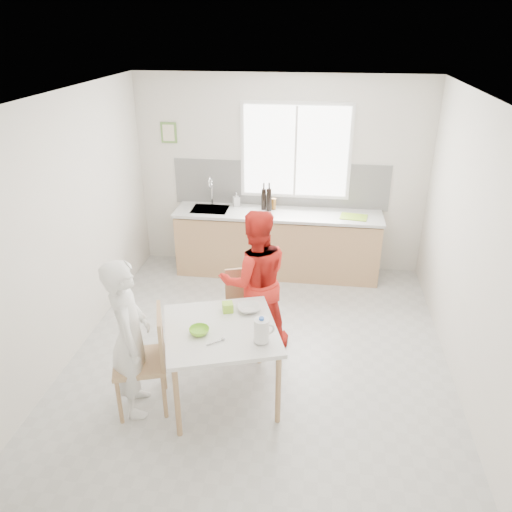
{
  "coord_description": "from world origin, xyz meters",
  "views": [
    {
      "loc": [
        0.55,
        -4.45,
        3.31
      ],
      "look_at": [
        -0.07,
        0.2,
        1.08
      ],
      "focal_mm": 35.0,
      "sensor_mm": 36.0,
      "label": 1
    }
  ],
  "objects": [
    {
      "name": "person_white",
      "position": [
        -1.04,
        -0.97,
        0.77
      ],
      "size": [
        0.52,
        0.64,
        1.53
      ],
      "primitive_type": "imported",
      "rotation": [
        0.0,
        0.0,
        1.89
      ],
      "color": "white",
      "rests_on": "ground"
    },
    {
      "name": "bowl_green",
      "position": [
        -0.44,
        -0.83,
        0.8
      ],
      "size": [
        0.23,
        0.23,
        0.06
      ],
      "primitive_type": "imported",
      "rotation": [
        0.0,
        0.0,
        0.32
      ],
      "color": "#89D932",
      "rests_on": "dining_table"
    },
    {
      "name": "wine_bottle_a",
      "position": [
        -0.13,
        2.01,
        1.08
      ],
      "size": [
        0.07,
        0.07,
        0.32
      ],
      "primitive_type": "cylinder",
      "color": "black",
      "rests_on": "kitchen_counter"
    },
    {
      "name": "chair_far",
      "position": [
        -0.19,
        0.17,
        0.49
      ],
      "size": [
        0.52,
        0.52,
        0.88
      ],
      "rotation": [
        0.0,
        0.0,
        0.32
      ],
      "color": "tan",
      "rests_on": "ground"
    },
    {
      "name": "kitchen_counter",
      "position": [
        -0.0,
        1.95,
        0.42
      ],
      "size": [
        2.84,
        0.64,
        1.37
      ],
      "color": "tan",
      "rests_on": "ground"
    },
    {
      "name": "picture_frame",
      "position": [
        -1.55,
        2.23,
        1.9
      ],
      "size": [
        0.22,
        0.03,
        0.28
      ],
      "color": "#629242",
      "rests_on": "room_shell"
    },
    {
      "name": "backsplash",
      "position": [
        0.0,
        2.24,
        1.23
      ],
      "size": [
        3.0,
        0.02,
        0.65
      ],
      "primitive_type": "cube",
      "color": "white",
      "rests_on": "room_shell"
    },
    {
      "name": "wine_bottle_b",
      "position": [
        -0.21,
        2.04,
        1.07
      ],
      "size": [
        0.07,
        0.07,
        0.3
      ],
      "primitive_type": "cylinder",
      "color": "black",
      "rests_on": "kitchen_counter"
    },
    {
      "name": "green_box",
      "position": [
        -0.26,
        -0.42,
        0.82
      ],
      "size": [
        0.13,
        0.13,
        0.09
      ],
      "primitive_type": "cube",
      "rotation": [
        0.0,
        0.0,
        0.32
      ],
      "color": "#9AD831",
      "rests_on": "dining_table"
    },
    {
      "name": "room_shell",
      "position": [
        0.0,
        0.0,
        1.64
      ],
      "size": [
        4.5,
        4.5,
        4.5
      ],
      "color": "silver",
      "rests_on": "ground"
    },
    {
      "name": "jar_amber",
      "position": [
        -0.07,
        2.05,
        1.0
      ],
      "size": [
        0.06,
        0.06,
        0.16
      ],
      "primitive_type": "cylinder",
      "color": "brown",
      "rests_on": "kitchen_counter"
    },
    {
      "name": "soap_bottle",
      "position": [
        -0.61,
        2.13,
        1.02
      ],
      "size": [
        0.12,
        0.12,
        0.2
      ],
      "primitive_type": "imported",
      "rotation": [
        0.0,
        0.0,
        0.4
      ],
      "color": "#999999",
      "rests_on": "kitchen_counter"
    },
    {
      "name": "ground",
      "position": [
        0.0,
        0.0,
        0.0
      ],
      "size": [
        4.5,
        4.5,
        0.0
      ],
      "primitive_type": "plane",
      "color": "#B7B7B2",
      "rests_on": "ground"
    },
    {
      "name": "dining_table",
      "position": [
        -0.27,
        -0.72,
        0.69
      ],
      "size": [
        1.26,
        1.26,
        0.77
      ],
      "rotation": [
        0.0,
        0.0,
        0.32
      ],
      "color": "silver",
      "rests_on": "ground"
    },
    {
      "name": "spoon",
      "position": [
        -0.28,
        -0.95,
        0.78
      ],
      "size": [
        0.13,
        0.11,
        0.01
      ],
      "primitive_type": "cylinder",
      "rotation": [
        0.0,
        1.57,
        0.67
      ],
      "color": "#A5A5AA",
      "rests_on": "dining_table"
    },
    {
      "name": "cutting_board",
      "position": [
        1.02,
        1.89,
        0.93
      ],
      "size": [
        0.38,
        0.3,
        0.01
      ],
      "primitive_type": "cube",
      "rotation": [
        0.0,
        0.0,
        -0.15
      ],
      "color": "#8CBD2B",
      "rests_on": "kitchen_counter"
    },
    {
      "name": "milk_jug",
      "position": [
        0.13,
        -0.89,
        0.9
      ],
      "size": [
        0.18,
        0.13,
        0.24
      ],
      "rotation": [
        0.0,
        0.0,
        0.32
      ],
      "color": "white",
      "rests_on": "dining_table"
    },
    {
      "name": "window",
      "position": [
        0.2,
        2.23,
        1.7
      ],
      "size": [
        1.5,
        0.06,
        1.3
      ],
      "color": "white",
      "rests_on": "room_shell"
    },
    {
      "name": "person_red",
      "position": [
        -0.08,
        0.18,
        0.8
      ],
      "size": [
        0.92,
        0.81,
        1.59
      ],
      "primitive_type": "imported",
      "rotation": [
        0.0,
        0.0,
        3.46
      ],
      "color": "red",
      "rests_on": "ground"
    },
    {
      "name": "chair_left",
      "position": [
        -0.91,
        -0.93,
        0.55
      ],
      "size": [
        0.58,
        0.58,
        1.0
      ],
      "rotation": [
        0.0,
        0.0,
        -1.25
      ],
      "color": "tan",
      "rests_on": "ground"
    },
    {
      "name": "bowl_white",
      "position": [
        -0.06,
        -0.39,
        0.8
      ],
      "size": [
        0.27,
        0.27,
        0.05
      ],
      "primitive_type": "imported",
      "rotation": [
        0.0,
        0.0,
        0.32
      ],
      "color": "white",
      "rests_on": "dining_table"
    }
  ]
}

